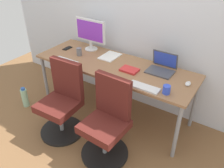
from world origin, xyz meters
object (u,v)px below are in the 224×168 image
Objects in this scene: water_bottle_on_floor at (25,97)px; open_laptop at (162,67)px; office_chair_left at (62,102)px; desktop_monitor at (90,32)px; coffee_mug at (167,90)px; office_chair_right at (107,123)px.

open_laptop is at bearing 24.18° from water_bottle_on_floor.
office_chair_left is 1.96× the size of desktop_monitor.
open_laptop is 3.37× the size of coffee_mug.
office_chair_left reaches higher than coffee_mug.
water_bottle_on_floor is 2.00m from open_laptop.
water_bottle_on_floor is (-1.49, 0.05, -0.28)m from office_chair_right.
desktop_monitor is 1.11m from open_laptop.
coffee_mug is (1.95, 0.35, 0.65)m from water_bottle_on_floor.
water_bottle_on_floor is at bearing -155.82° from open_laptop.
office_chair_left is 1.06m from desktop_monitor.
coffee_mug is at bearing 40.43° from office_chair_right.
office_chair_left is 1.27m from open_laptop.
water_bottle_on_floor is at bearing -127.51° from desktop_monitor.
office_chair_right is 10.22× the size of coffee_mug.
desktop_monitor is at bearing 177.91° from open_laptop.
open_laptop is 0.48m from coffee_mug.
coffee_mug is at bearing -61.19° from open_laptop.
office_chair_left is 10.22× the size of coffee_mug.
office_chair_right is at bearing -44.79° from desktop_monitor.
office_chair_left is 3.03× the size of water_bottle_on_floor.
open_laptop reaches higher than coffee_mug.
office_chair_left is 0.87m from water_bottle_on_floor.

